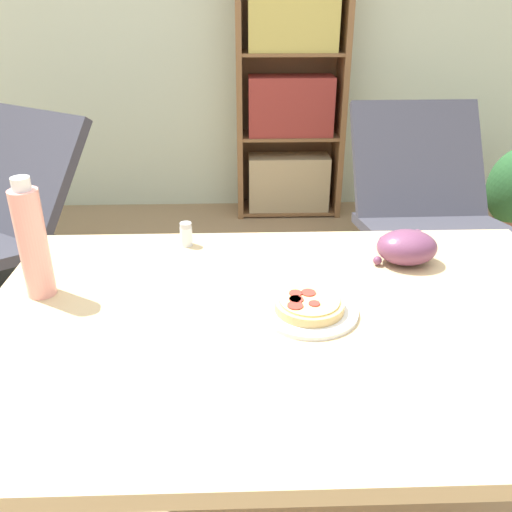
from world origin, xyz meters
TOP-DOWN VIEW (x-y plane):
  - wall_back at (0.00, 2.62)m, footprint 8.00×0.05m
  - dining_table at (0.09, -0.12)m, footprint 1.35×0.89m
  - pizza_on_plate at (0.13, -0.10)m, footprint 0.21×0.21m
  - grape_bunch at (0.40, 0.13)m, footprint 0.16×0.12m
  - drink_bottle at (-0.47, -0.00)m, footprint 0.06×0.06m
  - salt_shaker at (-0.16, 0.25)m, footprint 0.03×0.03m
  - lounge_chair_near at (-1.17, 1.31)m, footprint 0.93×1.00m
  - lounge_chair_far at (0.91, 1.43)m, footprint 0.68×0.77m
  - bookshelf at (0.32, 2.44)m, footprint 0.69×0.30m

SIDE VIEW (x-z plane):
  - lounge_chair_near at x=-1.17m, z-range -0.15..0.73m
  - lounge_chair_far at x=0.91m, z-range -0.15..0.73m
  - dining_table at x=0.09m, z-range 0.29..1.06m
  - bookshelf at x=0.32m, z-range -0.04..1.53m
  - pizza_on_plate at x=0.13m, z-range 0.77..0.80m
  - salt_shaker at x=-0.16m, z-range 0.77..0.83m
  - grape_bunch at x=0.40m, z-range 0.77..0.86m
  - drink_bottle at x=-0.47m, z-range 0.76..1.04m
  - wall_back at x=0.00m, z-range 0.00..2.60m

